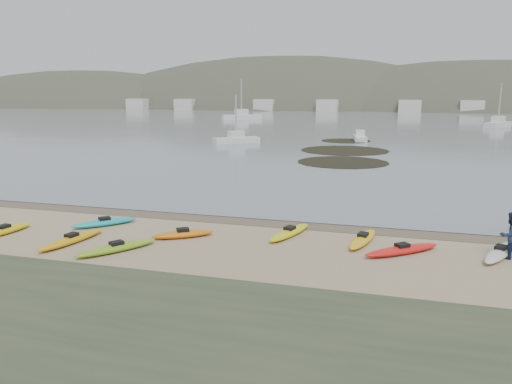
% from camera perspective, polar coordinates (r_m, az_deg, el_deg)
% --- Properties ---
extents(ground, '(600.00, 600.00, 0.00)m').
position_cam_1_polar(ground, '(26.95, 0.00, -3.13)').
color(ground, tan).
rests_on(ground, ground).
extents(wet_sand, '(60.00, 60.00, 0.00)m').
position_cam_1_polar(wet_sand, '(26.67, -0.18, -3.27)').
color(wet_sand, brown).
rests_on(wet_sand, ground).
extents(water, '(1200.00, 1200.00, 0.00)m').
position_cam_1_polar(water, '(325.23, 14.91, 9.88)').
color(water, slate).
rests_on(water, ground).
extents(bluff, '(60.00, 8.00, 2.00)m').
position_cam_1_polar(bluff, '(11.93, -25.20, -18.73)').
color(bluff, '#475138').
rests_on(bluff, ground).
extents(kayaks, '(24.13, 7.89, 0.34)m').
position_cam_1_polar(kayaks, '(22.92, -3.47, -5.34)').
color(kayaks, orange).
rests_on(kayaks, ground).
extents(person_east, '(1.20, 1.11, 1.96)m').
position_cam_1_polar(person_east, '(23.03, 27.05, -4.43)').
color(person_east, '#1B284E').
rests_on(person_east, ground).
extents(kelp_mats, '(10.34, 29.13, 0.04)m').
position_cam_1_polar(kelp_mats, '(57.79, 10.07, 4.56)').
color(kelp_mats, black).
rests_on(kelp_mats, water).
extents(moored_boats, '(93.31, 77.12, 1.33)m').
position_cam_1_polar(moored_boats, '(109.63, 16.33, 7.75)').
color(moored_boats, silver).
rests_on(moored_boats, ground).
extents(far_hills, '(550.00, 135.00, 80.00)m').
position_cam_1_polar(far_hills, '(222.56, 24.27, 4.58)').
color(far_hills, '#384235').
rests_on(far_hills, ground).
extents(far_town, '(199.00, 5.00, 4.00)m').
position_cam_1_polar(far_town, '(170.15, 15.77, 9.42)').
color(far_town, beige).
rests_on(far_town, ground).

